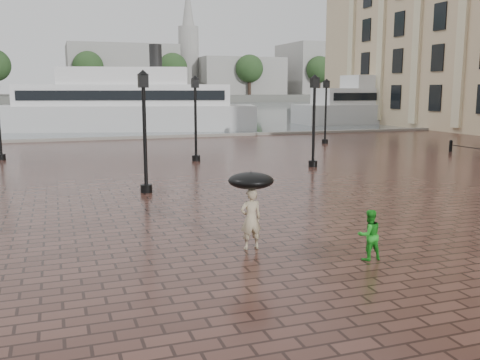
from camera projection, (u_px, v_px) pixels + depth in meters
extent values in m
plane|color=#381F19|center=(466.00, 252.00, 12.79)|extent=(300.00, 300.00, 0.00)
plane|color=#4C565D|center=(106.00, 110.00, 98.46)|extent=(240.00, 240.00, 0.00)
cube|color=slate|center=(176.00, 138.00, 42.59)|extent=(80.00, 0.60, 0.30)
cube|color=#4C4C47|center=(85.00, 98.00, 161.61)|extent=(300.00, 60.00, 2.00)
cube|color=gray|center=(121.00, 70.00, 154.17)|extent=(30.00, 22.00, 14.00)
cube|color=gray|center=(236.00, 76.00, 165.72)|extent=(25.00, 22.00, 11.00)
cube|color=gray|center=(336.00, 69.00, 176.59)|extent=(35.00, 22.00, 16.00)
cylinder|color=gray|center=(189.00, 61.00, 160.11)|extent=(6.00, 6.00, 20.00)
cone|color=gray|center=(188.00, 12.00, 157.74)|extent=(5.00, 5.00, 18.00)
cylinder|color=#2D2119|center=(89.00, 88.00, 140.61)|extent=(1.00, 1.00, 8.00)
sphere|color=#1C3518|center=(88.00, 66.00, 139.68)|extent=(8.00, 8.00, 8.00)
cylinder|color=#2D2119|center=(173.00, 88.00, 147.87)|extent=(1.00, 1.00, 8.00)
sphere|color=#1C3518|center=(173.00, 68.00, 146.94)|extent=(8.00, 8.00, 8.00)
cylinder|color=#2D2119|center=(249.00, 88.00, 155.14)|extent=(1.00, 1.00, 8.00)
sphere|color=#1C3518|center=(249.00, 69.00, 154.20)|extent=(8.00, 8.00, 8.00)
cylinder|color=#2D2119|center=(319.00, 88.00, 162.40)|extent=(1.00, 1.00, 8.00)
sphere|color=#1C3518|center=(319.00, 69.00, 161.47)|extent=(8.00, 8.00, 8.00)
cylinder|color=#2D2119|center=(382.00, 88.00, 169.66)|extent=(1.00, 1.00, 8.00)
sphere|color=#1C3518|center=(383.00, 70.00, 168.73)|extent=(8.00, 8.00, 8.00)
cylinder|color=black|center=(451.00, 147.00, 33.09)|extent=(0.20, 0.20, 0.60)
sphere|color=black|center=(451.00, 142.00, 33.03)|extent=(0.22, 0.22, 0.22)
cylinder|color=black|center=(146.00, 188.00, 20.14)|extent=(0.44, 0.44, 0.30)
cylinder|color=black|center=(145.00, 140.00, 19.82)|extent=(0.14, 0.14, 4.00)
cube|color=black|center=(143.00, 81.00, 19.46)|extent=(0.35, 0.35, 0.50)
sphere|color=beige|center=(143.00, 81.00, 19.46)|extent=(0.28, 0.28, 0.28)
cylinder|color=black|center=(313.00, 164.00, 26.77)|extent=(0.44, 0.44, 0.30)
cylinder|color=black|center=(314.00, 127.00, 26.45)|extent=(0.14, 0.14, 4.00)
cube|color=black|center=(315.00, 83.00, 26.09)|extent=(0.35, 0.35, 0.50)
sphere|color=beige|center=(315.00, 83.00, 26.09)|extent=(0.28, 0.28, 0.28)
cylinder|color=black|center=(2.00, 157.00, 29.38)|extent=(0.44, 0.44, 0.30)
cylinder|color=black|center=(325.00, 141.00, 38.02)|extent=(0.44, 0.44, 0.30)
cylinder|color=black|center=(326.00, 115.00, 37.70)|extent=(0.14, 0.14, 4.00)
cube|color=black|center=(326.00, 84.00, 37.34)|extent=(0.35, 0.35, 0.50)
sphere|color=beige|center=(326.00, 84.00, 37.34)|extent=(0.28, 0.28, 0.28)
cylinder|color=black|center=(196.00, 158.00, 28.88)|extent=(0.44, 0.44, 0.30)
cylinder|color=black|center=(196.00, 124.00, 28.57)|extent=(0.14, 0.14, 4.00)
cube|color=black|center=(195.00, 83.00, 28.20)|extent=(0.35, 0.35, 0.50)
sphere|color=beige|center=(195.00, 83.00, 28.20)|extent=(0.28, 0.28, 0.28)
imported|color=tan|center=(251.00, 219.00, 12.96)|extent=(0.56, 0.38, 1.50)
imported|color=#1B951E|center=(369.00, 235.00, 12.16)|extent=(0.58, 0.46, 1.17)
cube|color=#BCBCBC|center=(126.00, 118.00, 49.87)|extent=(24.64, 11.52, 2.30)
cube|color=silver|center=(125.00, 95.00, 49.51)|extent=(19.81, 9.59, 1.92)
cube|color=silver|center=(125.00, 76.00, 49.22)|extent=(12.24, 7.13, 1.53)
cylinder|color=black|center=(156.00, 57.00, 49.16)|extent=(1.15, 1.15, 2.30)
cube|color=black|center=(122.00, 95.00, 47.01)|extent=(17.67, 4.62, 0.86)
cube|color=black|center=(129.00, 95.00, 52.00)|extent=(17.67, 4.62, 0.86)
cube|color=#BCBCBC|center=(389.00, 113.00, 60.79)|extent=(22.10, 5.49, 2.12)
cube|color=silver|center=(390.00, 96.00, 60.46)|extent=(17.68, 4.75, 1.76)
cube|color=silver|center=(390.00, 82.00, 60.19)|extent=(10.62, 4.15, 1.41)
cylinder|color=black|center=(411.00, 68.00, 60.76)|extent=(1.06, 1.06, 2.12)
cube|color=black|center=(402.00, 96.00, 58.28)|extent=(16.76, 0.25, 0.79)
cube|color=black|center=(378.00, 96.00, 62.65)|extent=(16.76, 0.25, 0.79)
cylinder|color=black|center=(251.00, 198.00, 12.87)|extent=(0.02, 0.02, 0.95)
ellipsoid|color=black|center=(251.00, 181.00, 12.80)|extent=(1.10, 1.10, 0.39)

